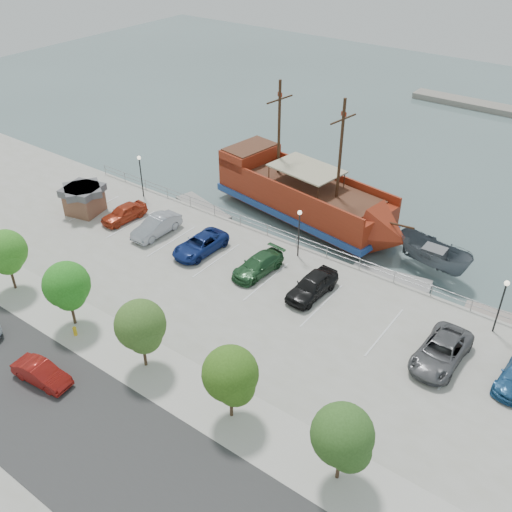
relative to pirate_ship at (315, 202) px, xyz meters
The scene contains 26 objects.
ground 13.97m from the pirate_ship, 79.03° to the right, with size 160.00×160.00×0.00m, color #4E6260.
land_slab 34.69m from the pirate_ship, 85.65° to the right, with size 100.00×58.00×1.20m, color #9B9888.
street 29.69m from the pirate_ship, 84.92° to the right, with size 100.00×8.00×0.04m, color #373737.
sidewalk 23.72m from the pirate_ship, 83.64° to the right, with size 100.00×4.00×0.05m, color #B9B4A7.
seawall_railing 6.35m from the pirate_ship, 65.45° to the right, with size 50.00×0.06×1.00m.
pirate_ship is the anchor object (origin of this frame).
patrol_boat 12.06m from the pirate_ship, ahead, with size 2.56×6.80×2.63m, color #535C64.
dock_west 11.15m from the pirate_ship, 156.66° to the right, with size 6.82×1.95×0.39m, color gray.
dock_mid 10.93m from the pirate_ship, 23.87° to the right, with size 6.43×1.84×0.37m, color #979693.
shed 21.45m from the pirate_ship, 144.48° to the right, with size 3.77×3.77×2.61m.
street_sedan 28.43m from the pirate_ship, 95.11° to the right, with size 1.41×4.04×1.33m, color maroon.
fire_hydrant 24.74m from the pirate_ship, 100.08° to the right, with size 0.27×0.27×0.77m.
lamp_post_left 17.00m from the pirate_ship, 155.37° to the right, with size 0.36×0.36×4.28m.
lamp_post_mid 7.73m from the pirate_ship, 69.56° to the right, with size 0.36×0.36×4.28m.
lamp_post_right 19.99m from the pirate_ship, 20.73° to the right, with size 0.36×0.36×4.28m.
tree_b 26.68m from the pirate_ship, 117.37° to the right, with size 3.30×3.20×5.00m.
tree_c 24.29m from the pirate_ship, 102.48° to the right, with size 3.30×3.20×5.00m.
tree_d 23.78m from the pirate_ship, 85.71° to the right, with size 3.30×3.20×5.00m.
tree_e 25.29m from the pirate_ship, 69.63° to the right, with size 3.30×3.20×5.00m.
tree_f 28.48m from the pirate_ship, 56.27° to the right, with size 3.30×3.20×5.00m.
parked_car_a 17.57m from the pirate_ship, 139.71° to the right, with size 1.78×4.42×1.50m, color #B6381B.
parked_car_b 14.70m from the pirate_ship, 129.04° to the right, with size 1.70×4.88×1.61m, color #9499A1.
parked_car_c 12.12m from the pirate_ship, 110.74° to the right, with size 2.40×5.21×1.45m, color navy.
parked_car_d 11.02m from the pirate_ship, 82.90° to the right, with size 1.99×4.88×1.42m, color #26562E.
parked_car_e 12.57m from the pirate_ship, 59.84° to the right, with size 1.98×4.93×1.68m, color black.
parked_car_g 20.60m from the pirate_ship, 35.80° to the right, with size 2.62×5.67×1.58m, color #595A5C.
Camera 1 is at (20.44, -27.37, 26.10)m, focal length 40.00 mm.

